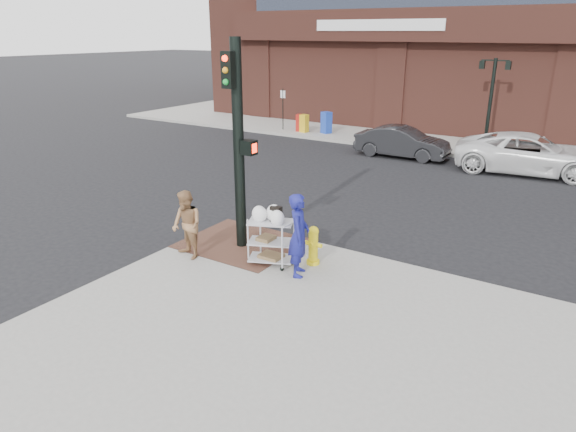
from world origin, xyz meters
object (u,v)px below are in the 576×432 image
Objects in this scene: sedan_dark at (402,142)px; minivan_white at (530,154)px; traffic_signal_pole at (238,141)px; utility_cart at (271,238)px; woman_blue at (299,235)px; pedestrian_tan at (187,225)px; lamp_post at (491,94)px; fire_hydrant at (313,245)px.

minivan_white is (5.15, 0.10, 0.09)m from sedan_dark.
utility_cart is at bearing -20.43° from traffic_signal_pole.
utility_cart is (-0.84, 0.15, -0.30)m from woman_blue.
traffic_signal_pole is 3.04× the size of pedestrian_tan.
woman_blue is 13.02m from minivan_white.
lamp_post reaches higher than minivan_white.
utility_cart is at bearing -94.65° from lamp_post.
traffic_signal_pole reaches higher than woman_blue.
sedan_dark is at bearing 105.85° from pedestrian_tan.
fire_hydrant is (-2.77, -12.07, -0.14)m from minivan_white.
utility_cart is at bearing 157.06° from minivan_white.
pedestrian_tan reaches higher than utility_cart.
traffic_signal_pole is at bearing -178.61° from fire_hydrant.
woman_blue reaches higher than fire_hydrant.
minivan_white is (2.76, 12.72, -0.32)m from woman_blue.
woman_blue is (2.04, -0.60, -1.74)m from traffic_signal_pole.
traffic_signal_pole is 3.01m from fire_hydrant.
woman_blue is 12.85m from sedan_dark.
fire_hydrant is (2.69, 1.28, -0.35)m from pedestrian_tan.
woman_blue is at bearing -91.56° from lamp_post.
woman_blue is at bearing -10.15° from utility_cart.
minivan_white is (5.46, 13.35, -0.21)m from pedestrian_tan.
sedan_dark is (-0.34, 12.02, -2.16)m from traffic_signal_pole.
minivan_white is at bearing -90.22° from sedan_dark.
woman_blue reaches higher than utility_cart.
lamp_post is 2.13× the size of woman_blue.
lamp_post is at bearing 29.95° from minivan_white.
utility_cart is at bearing -174.25° from sedan_dark.
fire_hydrant is at bearing 160.17° from minivan_white.
utility_cart is 0.99m from fire_hydrant.
pedestrian_tan is (-0.65, -1.23, -1.86)m from traffic_signal_pole.
minivan_white is 3.91× the size of utility_cart.
fire_hydrant is at bearing 30.60° from utility_cart.
minivan_white is 5.92× the size of fire_hydrant.
pedestrian_tan is 1.77× the size of fire_hydrant.
lamp_post is at bearing 88.36° from fire_hydrant.
utility_cart is (1.55, -12.47, 0.12)m from sedan_dark.
lamp_post is at bearing 85.35° from utility_cart.
fire_hydrant is at bearing -91.64° from lamp_post.
traffic_signal_pole is (-2.48, -15.23, 0.21)m from lamp_post.
lamp_post reaches higher than sedan_dark.
lamp_post is 15.83m from utility_cart.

